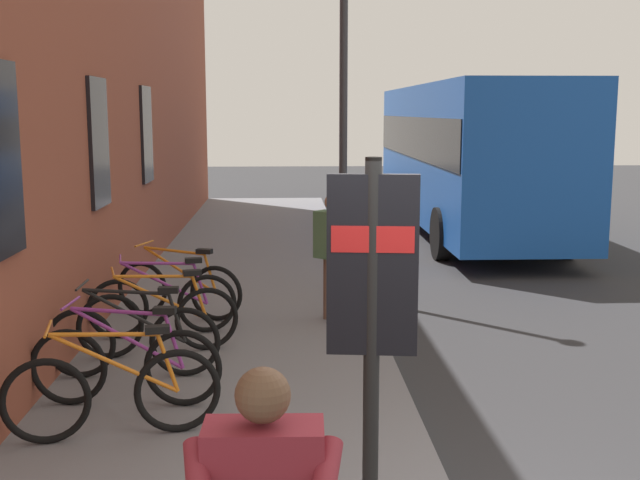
{
  "coord_description": "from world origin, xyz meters",
  "views": [
    {
      "loc": [
        -4.49,
        1.2,
        2.79
      ],
      "look_at": [
        3.65,
        0.81,
        1.46
      ],
      "focal_mm": 44.39,
      "sensor_mm": 36.0,
      "label": 1
    }
  ],
  "objects": [
    {
      "name": "transit_info_sign",
      "position": [
        0.15,
        0.66,
        1.72
      ],
      "size": [
        0.15,
        0.56,
        2.4
      ],
      "color": "black",
      "rests_on": "sidewalk_pavement"
    },
    {
      "name": "city_bus",
      "position": [
        13.49,
        -3.0,
        1.92
      ],
      "size": [
        10.51,
        2.69,
        3.35
      ],
      "color": "#1951B2",
      "rests_on": "ground"
    },
    {
      "name": "station_facade",
      "position": [
        8.99,
        3.8,
        4.15
      ],
      "size": [
        22.0,
        0.65,
        8.31
      ],
      "color": "brown",
      "rests_on": "ground"
    },
    {
      "name": "bicycle_under_window",
      "position": [
        1.77,
        2.6,
        0.51
      ],
      "size": [
        0.51,
        1.75,
        0.97
      ],
      "color": "black",
      "rests_on": "sidewalk_pavement"
    },
    {
      "name": "sidewalk_pavement",
      "position": [
        8.0,
        1.75,
        0.06
      ],
      "size": [
        24.0,
        3.5,
        0.12
      ],
      "primitive_type": "cube",
      "color": "slate",
      "rests_on": "ground"
    },
    {
      "name": "bicycle_mid_rack",
      "position": [
        2.5,
        2.63,
        0.51
      ],
      "size": [
        0.48,
        1.77,
        0.97
      ],
      "color": "black",
      "rests_on": "sidewalk_pavement"
    },
    {
      "name": "bicycle_nearest_sign",
      "position": [
        4.8,
        2.63,
        0.51
      ],
      "size": [
        0.54,
        1.75,
        0.97
      ],
      "color": "black",
      "rests_on": "sidewalk_pavement"
    },
    {
      "name": "ground",
      "position": [
        6.0,
        -1.0,
        0.0
      ],
      "size": [
        60.0,
        60.0,
        0.0
      ],
      "primitive_type": "plane",
      "color": "#2D2D30"
    },
    {
      "name": "bicycle_end_of_row",
      "position": [
        3.29,
        2.72,
        0.51
      ],
      "size": [
        0.48,
        1.77,
        0.97
      ],
      "color": "black",
      "rests_on": "sidewalk_pavement"
    },
    {
      "name": "bicycle_beside_lamp",
      "position": [
        4.05,
        2.56,
        0.51
      ],
      "size": [
        0.61,
        1.73,
        0.97
      ],
      "color": "black",
      "rests_on": "sidewalk_pavement"
    },
    {
      "name": "street_lamp",
      "position": [
        7.24,
        0.3,
        3.24
      ],
      "size": [
        0.28,
        0.28,
        5.27
      ],
      "color": "#333338",
      "rests_on": "sidewalk_pavement"
    },
    {
      "name": "pedestrian_crossing_street",
      "position": [
        5.42,
        0.56,
        1.12
      ],
      "size": [
        0.49,
        0.51,
        1.64
      ],
      "color": "brown",
      "rests_on": "sidewalk_pavement"
    },
    {
      "name": "bicycle_leaning_wall",
      "position": [
        5.61,
        2.55,
        0.51
      ],
      "size": [
        0.69,
        1.7,
        0.97
      ],
      "color": "black",
      "rests_on": "sidewalk_pavement"
    }
  ]
}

